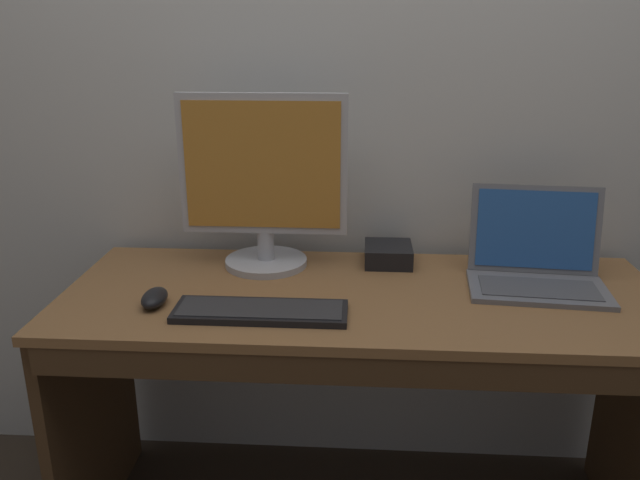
# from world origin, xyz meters

# --- Properties ---
(back_wall) EXTENTS (5.16, 0.04, 2.63)m
(back_wall) POSITION_xyz_m (0.00, 0.36, 1.32)
(back_wall) COLOR silver
(back_wall) RESTS_ON ground
(desk) EXTENTS (1.56, 0.61, 0.74)m
(desk) POSITION_xyz_m (0.00, -0.01, 0.54)
(desk) COLOR olive
(desk) RESTS_ON ground
(laptop_space_gray) EXTENTS (0.37, 0.29, 0.25)m
(laptop_space_gray) POSITION_xyz_m (0.46, 0.09, 0.80)
(laptop_space_gray) COLOR slate
(laptop_space_gray) RESTS_ON desk
(external_monitor) EXTENTS (0.46, 0.23, 0.49)m
(external_monitor) POSITION_xyz_m (-0.28, 0.17, 0.97)
(external_monitor) COLOR #B7B7BC
(external_monitor) RESTS_ON desk
(wired_keyboard) EXTENTS (0.41, 0.14, 0.02)m
(wired_keyboard) POSITION_xyz_m (-0.24, -0.15, 0.75)
(wired_keyboard) COLOR black
(wired_keyboard) RESTS_ON desk
(computer_mouse) EXTENTS (0.06, 0.11, 0.04)m
(computer_mouse) POSITION_xyz_m (-0.51, -0.12, 0.76)
(computer_mouse) COLOR black
(computer_mouse) RESTS_ON desk
(external_drive_box) EXTENTS (0.14, 0.14, 0.06)m
(external_drive_box) POSITION_xyz_m (0.07, 0.22, 0.77)
(external_drive_box) COLOR black
(external_drive_box) RESTS_ON desk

